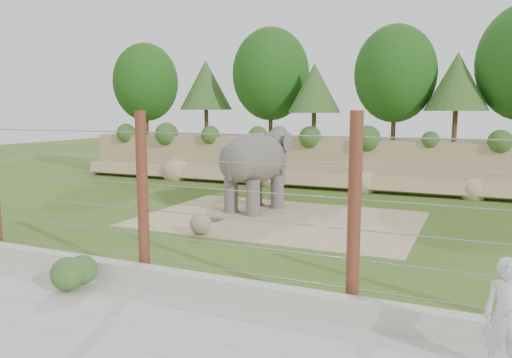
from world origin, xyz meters
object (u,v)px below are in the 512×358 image
at_px(stone_ball, 200,224).
at_px(barrier_fence, 143,196).
at_px(elephant, 254,170).
at_px(zookeeper, 506,317).

height_order(stone_ball, barrier_fence, barrier_fence).
bearing_deg(elephant, zookeeper, -38.39).
bearing_deg(zookeeper, stone_ball, 145.50).
height_order(barrier_fence, zookeeper, barrier_fence).
distance_m(barrier_fence, zookeeper, 7.85).
bearing_deg(zookeeper, elephant, 129.45).
xyz_separation_m(stone_ball, zookeeper, (8.59, -5.56, 0.54)).
height_order(elephant, barrier_fence, barrier_fence).
distance_m(elephant, stone_ball, 4.56).
relative_size(stone_ball, zookeeper, 0.39).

